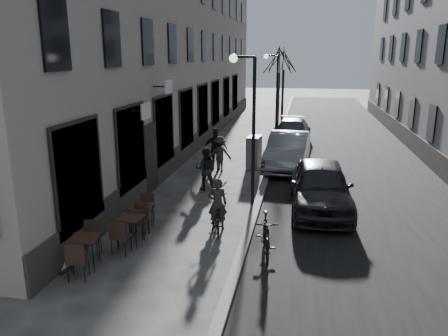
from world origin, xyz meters
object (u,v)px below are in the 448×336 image
(car_far, at_px, (292,132))
(moped, at_px, (266,236))
(bistro_set_c, at_px, (142,215))
(pedestrian_far, at_px, (215,149))
(tree_near, at_px, (279,61))
(bicycle, at_px, (218,214))
(utility_cabinet, at_px, (254,152))
(car_near, at_px, (321,186))
(bistro_set_a, at_px, (85,249))
(car_mid, at_px, (288,151))
(bistro_set_b, at_px, (131,228))
(streetlamp_far, at_px, (274,87))
(streetlamp_near, at_px, (249,114))
(pedestrian_mid, at_px, (220,154))
(tree_far, at_px, (284,60))
(pedestrian_near, at_px, (206,169))
(sign_board, at_px, (61,252))

(car_far, distance_m, moped, 14.68)
(bistro_set_c, height_order, pedestrian_far, pedestrian_far)
(tree_near, distance_m, car_far, 5.95)
(car_far, bearing_deg, bicycle, -94.69)
(utility_cabinet, distance_m, car_near, 5.85)
(bistro_set_a, distance_m, car_mid, 11.55)
(bistro_set_a, bearing_deg, bistro_set_b, 56.92)
(car_near, bearing_deg, tree_near, 97.24)
(streetlamp_far, relative_size, bicycle, 2.77)
(car_far, bearing_deg, car_mid, -87.03)
(streetlamp_near, relative_size, bistro_set_c, 3.26)
(pedestrian_mid, relative_size, car_far, 0.32)
(pedestrian_far, height_order, car_far, pedestrian_far)
(bistro_set_b, relative_size, pedestrian_mid, 1.02)
(streetlamp_far, xyz_separation_m, car_mid, (1.17, -6.77, -2.35))
(streetlamp_far, xyz_separation_m, tree_near, (0.07, 3.00, 1.50))
(tree_far, distance_m, pedestrian_far, 17.12)
(streetlamp_near, distance_m, pedestrian_near, 3.25)
(tree_far, relative_size, bicycle, 3.10)
(streetlamp_far, distance_m, car_far, 3.01)
(sign_board, bearing_deg, pedestrian_mid, 87.31)
(streetlamp_far, distance_m, tree_near, 3.36)
(bistro_set_b, height_order, utility_cabinet, utility_cabinet)
(tree_far, bearing_deg, moped, -87.90)
(tree_far, distance_m, utility_cabinet, 16.51)
(bistro_set_a, height_order, bicycle, bicycle)
(tree_far, relative_size, bistro_set_a, 3.47)
(tree_far, bearing_deg, pedestrian_near, -95.46)
(car_mid, distance_m, moped, 9.24)
(utility_cabinet, xyz_separation_m, moped, (1.35, -8.97, -0.18))
(streetlamp_near, bearing_deg, car_mid, 77.37)
(streetlamp_near, xyz_separation_m, bistro_set_c, (-2.78, -2.91, -2.70))
(pedestrian_far, bearing_deg, moped, -69.81)
(pedestrian_mid, height_order, car_far, pedestrian_mid)
(tree_near, bearing_deg, streetlamp_far, -91.38)
(utility_cabinet, xyz_separation_m, car_far, (1.53, 5.71, -0.02))
(streetlamp_near, distance_m, pedestrian_far, 5.35)
(car_near, distance_m, car_mid, 5.53)
(pedestrian_mid, relative_size, pedestrian_far, 0.84)
(streetlamp_far, bearing_deg, pedestrian_mid, -102.62)
(streetlamp_far, distance_m, tree_far, 9.12)
(streetlamp_near, height_order, utility_cabinet, streetlamp_near)
(bistro_set_a, distance_m, pedestrian_mid, 9.61)
(tree_far, xyz_separation_m, bistro_set_a, (-3.37, -26.41, -4.18))
(tree_far, bearing_deg, sign_board, -98.38)
(pedestrian_near, distance_m, car_far, 9.78)
(pedestrian_far, bearing_deg, tree_far, 83.12)
(streetlamp_far, height_order, bistro_set_b, streetlamp_far)
(tree_far, distance_m, car_far, 11.10)
(bicycle, xyz_separation_m, pedestrian_near, (-1.22, 3.80, 0.34))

